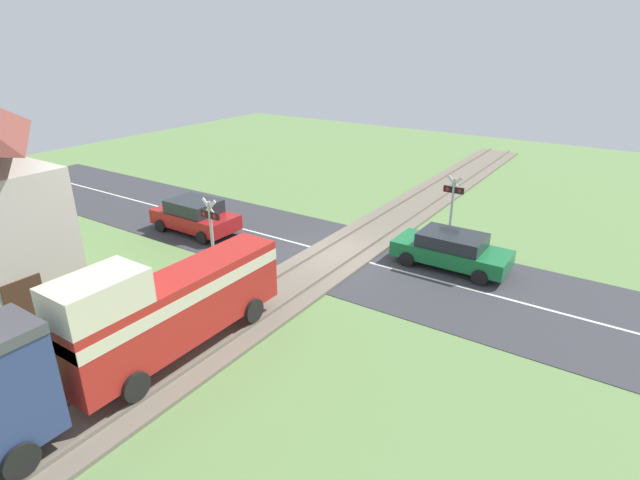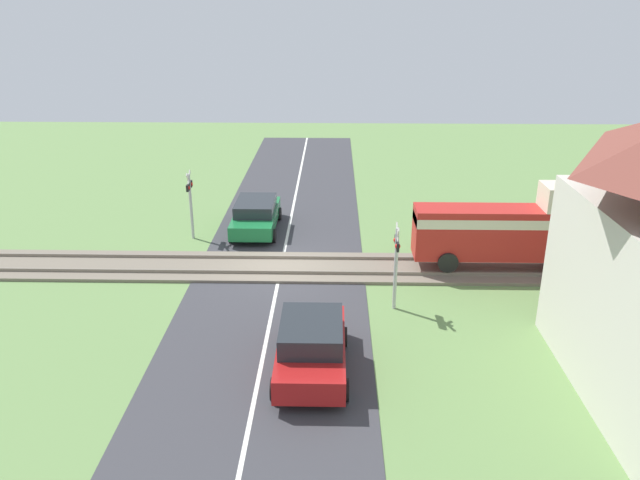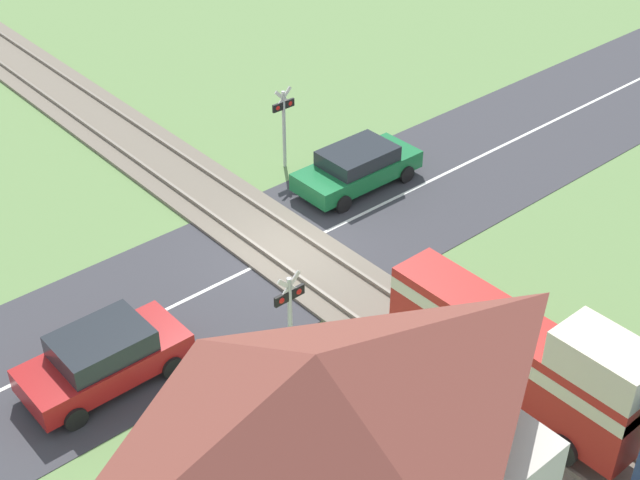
% 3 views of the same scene
% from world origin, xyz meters
% --- Properties ---
extents(ground_plane, '(60.00, 60.00, 0.00)m').
position_xyz_m(ground_plane, '(0.00, 0.00, 0.00)').
color(ground_plane, '#66894C').
extents(road_surface, '(48.00, 6.40, 0.02)m').
position_xyz_m(road_surface, '(0.00, 0.00, 0.01)').
color(road_surface, '#38383D').
rests_on(road_surface, ground_plane).
extents(track_bed, '(2.80, 48.00, 0.24)m').
position_xyz_m(track_bed, '(0.00, 0.00, 0.07)').
color(track_bed, '#756B5B').
rests_on(track_bed, ground_plane).
extents(train, '(1.58, 13.41, 3.18)m').
position_xyz_m(train, '(0.00, 11.94, 1.85)').
color(train, red).
rests_on(train, track_bed).
extents(car_near_crossing, '(4.45, 2.00, 1.41)m').
position_xyz_m(car_near_crossing, '(-4.21, -1.44, 0.75)').
color(car_near_crossing, '#197038').
rests_on(car_near_crossing, ground_plane).
extents(car_far_side, '(4.16, 2.03, 1.55)m').
position_xyz_m(car_far_side, '(7.01, 1.44, 0.81)').
color(car_far_side, '#A81919').
rests_on(car_far_side, ground_plane).
extents(crossing_signal_west_approach, '(0.90, 0.18, 2.99)m').
position_xyz_m(crossing_signal_west_approach, '(-3.19, -4.08, 1.92)').
color(crossing_signal_west_approach, '#B7B7B7').
rests_on(crossing_signal_west_approach, ground_plane).
extents(crossing_signal_east_approach, '(0.90, 0.18, 2.99)m').
position_xyz_m(crossing_signal_east_approach, '(3.19, 4.08, 1.92)').
color(crossing_signal_east_approach, '#B7B7B7').
rests_on(crossing_signal_east_approach, ground_plane).
extents(pedestrian_by_station, '(0.39, 0.39, 1.56)m').
position_xyz_m(pedestrian_by_station, '(3.11, 9.94, 0.71)').
color(pedestrian_by_station, '#333338').
rests_on(pedestrian_by_station, ground_plane).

